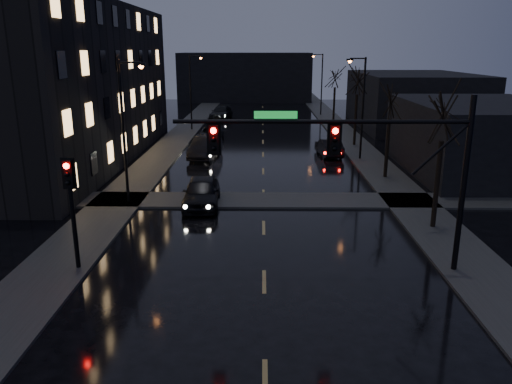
{
  "coord_description": "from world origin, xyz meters",
  "views": [
    {
      "loc": [
        -0.11,
        -9.43,
        8.58
      ],
      "look_at": [
        -0.33,
        9.31,
        3.2
      ],
      "focal_mm": 35.0,
      "sensor_mm": 36.0,
      "label": 1
    }
  ],
  "objects_px": {
    "oncoming_car_b": "(205,147)",
    "oncoming_car_c": "(211,134)",
    "lead_car": "(329,147)",
    "oncoming_car_d": "(221,113)",
    "oncoming_car_a": "(202,192)"
  },
  "relations": [
    {
      "from": "oncoming_car_b",
      "to": "oncoming_car_c",
      "type": "xyz_separation_m",
      "value": [
        -0.35,
        8.18,
        -0.2
      ]
    },
    {
      "from": "oncoming_car_c",
      "to": "lead_car",
      "type": "distance_m",
      "value": 12.88
    },
    {
      "from": "oncoming_car_d",
      "to": "oncoming_car_a",
      "type": "bearing_deg",
      "value": -79.91
    },
    {
      "from": "oncoming_car_a",
      "to": "oncoming_car_b",
      "type": "height_order",
      "value": "oncoming_car_b"
    },
    {
      "from": "oncoming_car_d",
      "to": "oncoming_car_c",
      "type": "bearing_deg",
      "value": -81.91
    },
    {
      "from": "oncoming_car_a",
      "to": "lead_car",
      "type": "distance_m",
      "value": 16.53
    },
    {
      "from": "oncoming_car_a",
      "to": "oncoming_car_b",
      "type": "xyz_separation_m",
      "value": [
        -1.23,
        13.08,
        0.03
      ]
    },
    {
      "from": "oncoming_car_a",
      "to": "oncoming_car_c",
      "type": "distance_m",
      "value": 21.32
    },
    {
      "from": "oncoming_car_d",
      "to": "oncoming_car_b",
      "type": "bearing_deg",
      "value": -81.34
    },
    {
      "from": "oncoming_car_b",
      "to": "oncoming_car_a",
      "type": "bearing_deg",
      "value": -77.4
    },
    {
      "from": "lead_car",
      "to": "oncoming_car_d",
      "type": "bearing_deg",
      "value": -70.82
    },
    {
      "from": "oncoming_car_a",
      "to": "oncoming_car_d",
      "type": "bearing_deg",
      "value": 90.51
    },
    {
      "from": "oncoming_car_a",
      "to": "oncoming_car_d",
      "type": "height_order",
      "value": "oncoming_car_a"
    },
    {
      "from": "oncoming_car_a",
      "to": "oncoming_car_b",
      "type": "bearing_deg",
      "value": 93.09
    },
    {
      "from": "oncoming_car_b",
      "to": "oncoming_car_c",
      "type": "distance_m",
      "value": 8.19
    }
  ]
}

